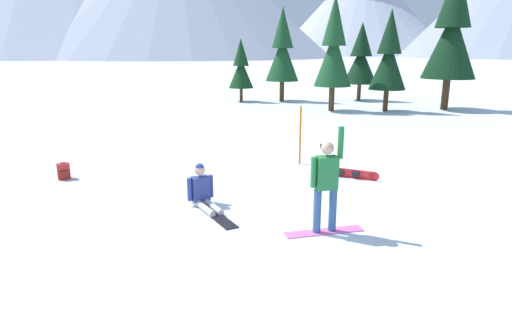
# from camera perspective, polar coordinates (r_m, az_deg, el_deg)

# --- Properties ---
(ground_plane) EXTENTS (800.00, 800.00, 0.00)m
(ground_plane) POSITION_cam_1_polar(r_m,az_deg,el_deg) (7.87, -3.99, -11.84)
(ground_plane) COLOR silver
(snowboarder_foreground) EXTENTS (1.61, 0.60, 2.08)m
(snowboarder_foreground) POSITION_cam_1_polar(r_m,az_deg,el_deg) (8.35, 9.18, -3.13)
(snowboarder_foreground) COLOR pink
(snowboarder_foreground) RESTS_ON ground_plane
(snowboarder_midground) EXTENTS (1.18, 1.74, 0.97)m
(snowboarder_midground) POSITION_cam_1_polar(r_m,az_deg,el_deg) (9.87, -6.91, -4.26)
(snowboarder_midground) COLOR #B7B7BC
(snowboarder_midground) RESTS_ON ground_plane
(loose_snowboard_near_left) EXTENTS (1.55, 0.84, 0.26)m
(loose_snowboard_near_left) POSITION_cam_1_polar(r_m,az_deg,el_deg) (12.31, 12.00, -1.70)
(loose_snowboard_near_left) COLOR red
(loose_snowboard_near_left) RESTS_ON ground_plane
(backpack_red) EXTENTS (0.38, 0.36, 0.47)m
(backpack_red) POSITION_cam_1_polar(r_m,az_deg,el_deg) (13.02, -23.93, -1.38)
(backpack_red) COLOR red
(backpack_red) RESTS_ON ground_plane
(trail_marker_pole) EXTENTS (0.06, 0.06, 1.80)m
(trail_marker_pole) POSITION_cam_1_polar(r_m,az_deg,el_deg) (13.39, 5.82, 3.23)
(trail_marker_pole) COLOR orange
(trail_marker_pole) RESTS_ON ground_plane
(pine_tree_young) EXTENTS (1.65, 1.65, 4.17)m
(pine_tree_young) POSITION_cam_1_polar(r_m,az_deg,el_deg) (29.66, -1.99, 12.05)
(pine_tree_young) COLOR #472D19
(pine_tree_young) RESTS_ON ground_plane
(pine_tree_leaning) EXTENTS (2.06, 2.06, 5.63)m
(pine_tree_leaning) POSITION_cam_1_polar(r_m,az_deg,el_deg) (25.95, 17.05, 12.87)
(pine_tree_leaning) COLOR #472D19
(pine_tree_leaning) RESTS_ON ground_plane
(pine_tree_short) EXTENTS (2.09, 2.09, 6.40)m
(pine_tree_short) POSITION_cam_1_polar(r_m,az_deg,el_deg) (25.39, 10.16, 14.18)
(pine_tree_short) COLOR #472D19
(pine_tree_short) RESTS_ON ground_plane
(pine_tree_twin) EXTENTS (2.24, 2.24, 6.18)m
(pine_tree_twin) POSITION_cam_1_polar(r_m,az_deg,el_deg) (30.01, 3.49, 14.15)
(pine_tree_twin) COLOR #472D19
(pine_tree_twin) RESTS_ON ground_plane
(pine_tree_broad) EXTENTS (2.29, 2.29, 5.24)m
(pine_tree_broad) POSITION_cam_1_polar(r_m,az_deg,el_deg) (31.17, 13.61, 12.86)
(pine_tree_broad) COLOR #472D19
(pine_tree_broad) RESTS_ON ground_plane
(pine_tree_slender) EXTENTS (3.00, 3.00, 8.16)m
(pine_tree_slender) POSITION_cam_1_polar(r_m,az_deg,el_deg) (28.03, 24.35, 15.14)
(pine_tree_slender) COLOR #472D19
(pine_tree_slender) RESTS_ON ground_plane
(peak_central_summit) EXTENTS (93.39, 93.39, 49.51)m
(peak_central_summit) POSITION_cam_1_polar(r_m,az_deg,el_deg) (252.82, 13.73, 19.08)
(peak_central_summit) COLOR #B2B7C6
(peak_central_summit) RESTS_ON ground_plane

